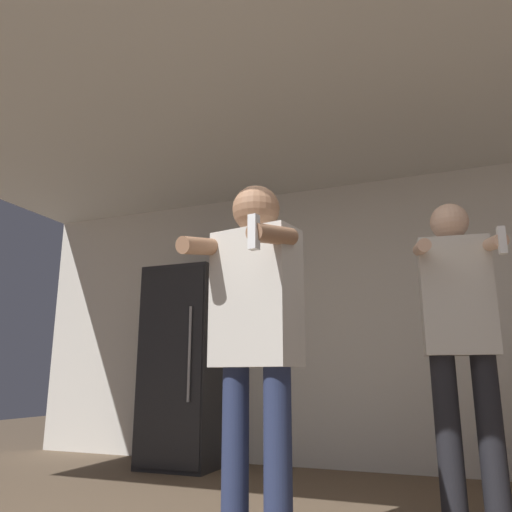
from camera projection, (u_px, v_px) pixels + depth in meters
The scene contains 5 objects.
wall_back at pixel (364, 319), 4.45m from camera, with size 7.00×0.06×2.55m.
ceiling_slab at pixel (314, 100), 3.33m from camera, with size 7.00×3.61×0.05m.
refrigerator at pixel (189, 365), 4.56m from camera, with size 0.66×0.74×1.75m.
person_woman_foreground at pixel (255, 326), 2.20m from camera, with size 0.49×0.49×1.65m.
person_man_side at pixel (460, 331), 2.79m from camera, with size 0.49×0.55×1.77m.
Camera 1 is at (0.73, -1.39, 0.78)m, focal length 35.00 mm.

